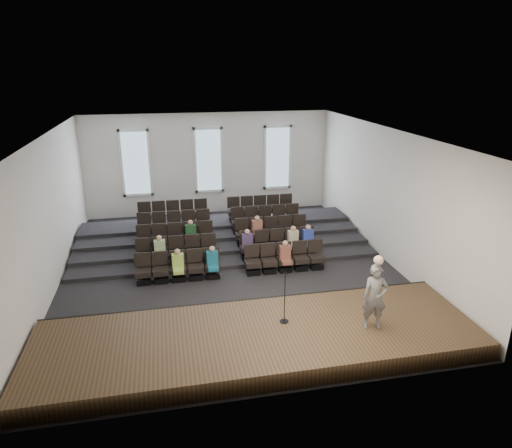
# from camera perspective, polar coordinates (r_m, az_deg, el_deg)

# --- Properties ---
(ground) EXTENTS (14.00, 14.00, 0.00)m
(ground) POSITION_cam_1_polar(r_m,az_deg,el_deg) (17.07, -3.19, -5.59)
(ground) COLOR black
(ground) RESTS_ON ground
(ceiling) EXTENTS (12.00, 14.00, 0.02)m
(ceiling) POSITION_cam_1_polar(r_m,az_deg,el_deg) (15.63, -3.54, 11.30)
(ceiling) COLOR white
(ceiling) RESTS_ON ground
(wall_back) EXTENTS (12.00, 0.04, 5.00)m
(wall_back) POSITION_cam_1_polar(r_m,az_deg,el_deg) (22.93, -5.94, 7.47)
(wall_back) COLOR silver
(wall_back) RESTS_ON ground
(wall_front) EXTENTS (12.00, 0.04, 5.00)m
(wall_front) POSITION_cam_1_polar(r_m,az_deg,el_deg) (9.78, 2.73, -9.37)
(wall_front) COLOR silver
(wall_front) RESTS_ON ground
(wall_left) EXTENTS (0.04, 14.00, 5.00)m
(wall_left) POSITION_cam_1_polar(r_m,az_deg,el_deg) (16.48, -24.54, 1.02)
(wall_left) COLOR silver
(wall_left) RESTS_ON ground
(wall_right) EXTENTS (0.04, 14.00, 5.00)m
(wall_right) POSITION_cam_1_polar(r_m,az_deg,el_deg) (17.99, 16.01, 3.49)
(wall_right) COLOR silver
(wall_right) RESTS_ON ground
(stage) EXTENTS (11.80, 3.60, 0.50)m
(stage) POSITION_cam_1_polar(r_m,az_deg,el_deg) (12.55, 0.36, -14.25)
(stage) COLOR #47331E
(stage) RESTS_ON ground
(stage_lip) EXTENTS (11.80, 0.06, 0.52)m
(stage_lip) POSITION_cam_1_polar(r_m,az_deg,el_deg) (14.03, -1.16, -10.31)
(stage_lip) COLOR black
(stage_lip) RESTS_ON ground
(risers) EXTENTS (11.80, 4.80, 0.60)m
(risers) POSITION_cam_1_polar(r_m,az_deg,el_deg) (19.89, -4.56, -1.28)
(risers) COLOR black
(risers) RESTS_ON ground
(seating_rows) EXTENTS (6.80, 4.70, 1.67)m
(seating_rows) POSITION_cam_1_polar(r_m,az_deg,el_deg) (18.21, -3.95, -1.63)
(seating_rows) COLOR black
(seating_rows) RESTS_ON ground
(windows) EXTENTS (8.44, 0.10, 3.24)m
(windows) POSITION_cam_1_polar(r_m,az_deg,el_deg) (22.82, -5.94, 7.93)
(windows) COLOR white
(windows) RESTS_ON wall_back
(audience) EXTENTS (6.05, 2.64, 1.10)m
(audience) POSITION_cam_1_polar(r_m,az_deg,el_deg) (17.09, -2.26, -2.56)
(audience) COLOR #A2C950
(audience) RESTS_ON seating_rows
(speaker) EXTENTS (0.74, 0.56, 1.80)m
(speaker) POSITION_cam_1_polar(r_m,az_deg,el_deg) (12.55, 14.66, -8.83)
(speaker) COLOR #5C5957
(speaker) RESTS_ON stage
(mic_stand) EXTENTS (0.25, 0.25, 1.51)m
(mic_stand) POSITION_cam_1_polar(r_m,az_deg,el_deg) (12.62, 3.58, -10.34)
(mic_stand) COLOR black
(mic_stand) RESTS_ON stage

